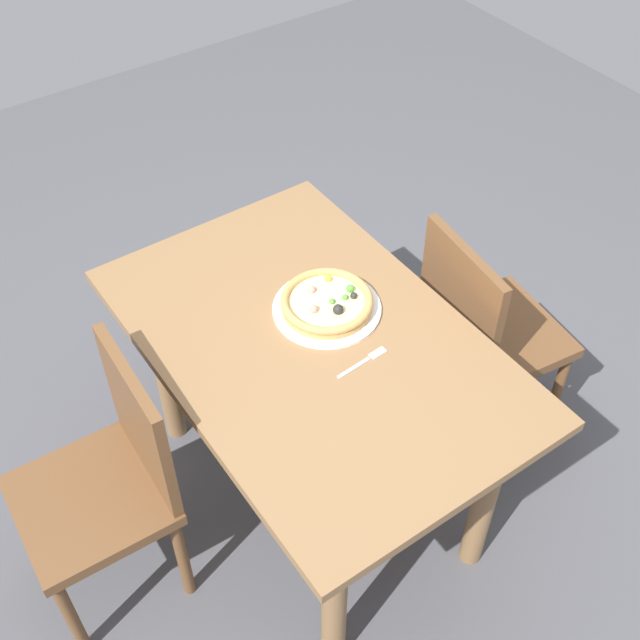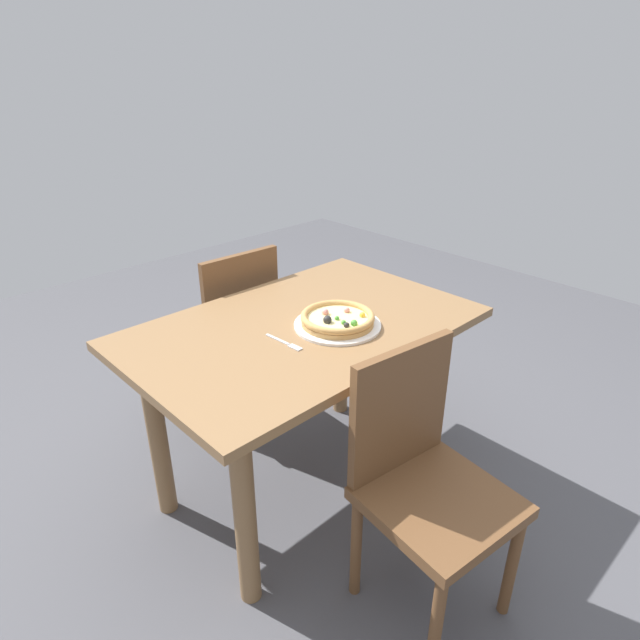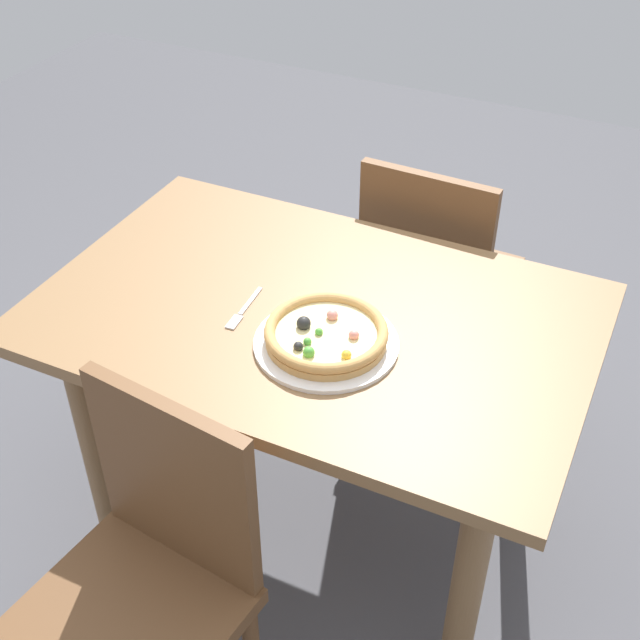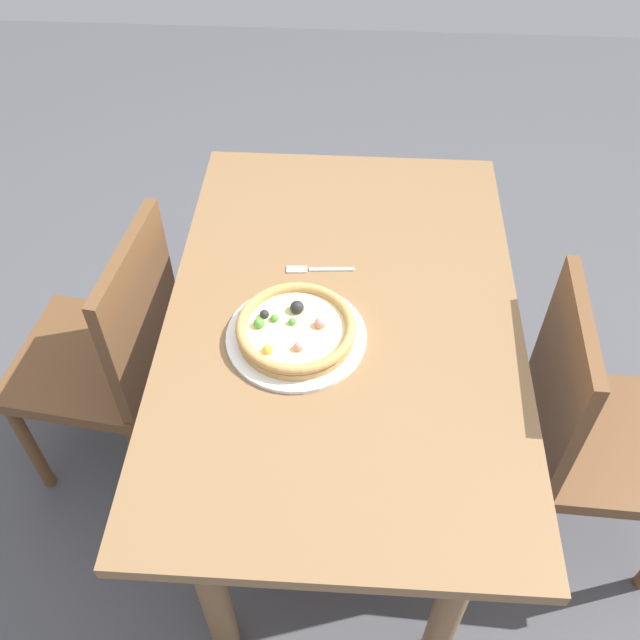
{
  "view_description": "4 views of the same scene",
  "coord_description": "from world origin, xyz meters",
  "px_view_note": "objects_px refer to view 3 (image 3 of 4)",
  "views": [
    {
      "loc": [
        1.26,
        -0.85,
        2.39
      ],
      "look_at": [
        -0.04,
        0.05,
        0.77
      ],
      "focal_mm": 45.4,
      "sensor_mm": 36.0,
      "label": 1
    },
    {
      "loc": [
        1.17,
        1.31,
        1.6
      ],
      "look_at": [
        -0.04,
        0.05,
        0.77
      ],
      "focal_mm": 30.19,
      "sensor_mm": 36.0,
      "label": 2
    },
    {
      "loc": [
        -0.66,
        1.36,
        1.9
      ],
      "look_at": [
        -0.04,
        0.05,
        0.77
      ],
      "focal_mm": 47.25,
      "sensor_mm": 36.0,
      "label": 3
    },
    {
      "loc": [
        -1.09,
        -0.01,
        1.93
      ],
      "look_at": [
        -0.04,
        0.05,
        0.77
      ],
      "focal_mm": 39.41,
      "sensor_mm": 36.0,
      "label": 4
    }
  ],
  "objects_px": {
    "plate": "(326,343)",
    "dining_table": "(314,353)",
    "fork": "(242,311)",
    "chair_near": "(434,277)",
    "chair_far": "(145,583)",
    "pizza": "(326,334)"
  },
  "relations": [
    {
      "from": "chair_near",
      "to": "plate",
      "type": "xyz_separation_m",
      "value": [
        0.02,
        0.72,
        0.28
      ]
    },
    {
      "from": "dining_table",
      "to": "pizza",
      "type": "bearing_deg",
      "value": 127.12
    },
    {
      "from": "dining_table",
      "to": "chair_far",
      "type": "bearing_deg",
      "value": 83.29
    },
    {
      "from": "dining_table",
      "to": "chair_far",
      "type": "xyz_separation_m",
      "value": [
        0.07,
        0.62,
        -0.15
      ]
    },
    {
      "from": "plate",
      "to": "chair_near",
      "type": "bearing_deg",
      "value": -91.44
    },
    {
      "from": "plate",
      "to": "dining_table",
      "type": "bearing_deg",
      "value": -52.64
    },
    {
      "from": "plate",
      "to": "pizza",
      "type": "distance_m",
      "value": 0.03
    },
    {
      "from": "dining_table",
      "to": "chair_far",
      "type": "height_order",
      "value": "chair_far"
    },
    {
      "from": "chair_near",
      "to": "plate",
      "type": "relative_size",
      "value": 2.76
    },
    {
      "from": "chair_near",
      "to": "chair_far",
      "type": "xyz_separation_m",
      "value": [
        0.17,
        1.24,
        0.0
      ]
    },
    {
      "from": "pizza",
      "to": "plate",
      "type": "bearing_deg",
      "value": -116.39
    },
    {
      "from": "dining_table",
      "to": "pizza",
      "type": "relative_size",
      "value": 4.71
    },
    {
      "from": "chair_far",
      "to": "fork",
      "type": "distance_m",
      "value": 0.61
    },
    {
      "from": "dining_table",
      "to": "plate",
      "type": "height_order",
      "value": "plate"
    },
    {
      "from": "fork",
      "to": "chair_far",
      "type": "bearing_deg",
      "value": 3.48
    },
    {
      "from": "dining_table",
      "to": "plate",
      "type": "distance_m",
      "value": 0.18
    },
    {
      "from": "dining_table",
      "to": "chair_near",
      "type": "relative_size",
      "value": 1.44
    },
    {
      "from": "chair_near",
      "to": "chair_far",
      "type": "bearing_deg",
      "value": -95.38
    },
    {
      "from": "chair_far",
      "to": "pizza",
      "type": "xyz_separation_m",
      "value": [
        -0.15,
        -0.52,
        0.3
      ]
    },
    {
      "from": "dining_table",
      "to": "fork",
      "type": "xyz_separation_m",
      "value": [
        0.14,
        0.08,
        0.13
      ]
    },
    {
      "from": "pizza",
      "to": "fork",
      "type": "distance_m",
      "value": 0.22
    },
    {
      "from": "chair_far",
      "to": "pizza",
      "type": "relative_size",
      "value": 3.26
    }
  ]
}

